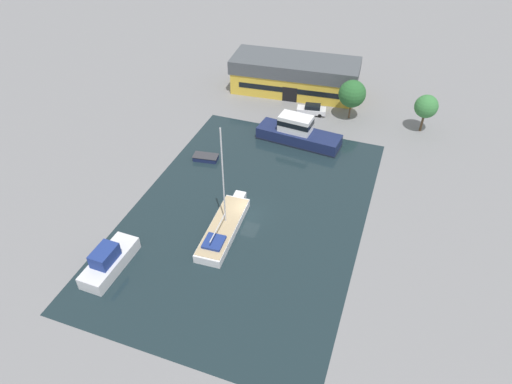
# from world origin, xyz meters

# --- Properties ---
(ground_plane) EXTENTS (440.00, 440.00, 0.00)m
(ground_plane) POSITION_xyz_m (0.00, 0.00, 0.00)
(ground_plane) COLOR slate
(water_canal) EXTENTS (26.59, 39.77, 0.01)m
(water_canal) POSITION_xyz_m (0.00, 0.00, 0.00)
(water_canal) COLOR #19282D
(water_canal) RESTS_ON ground
(warehouse_building) EXTENTS (21.46, 9.53, 5.67)m
(warehouse_building) POSITION_xyz_m (-3.53, 31.99, 2.88)
(warehouse_building) COLOR gold
(warehouse_building) RESTS_ON ground
(quay_tree_near_building) EXTENTS (4.10, 4.10, 6.18)m
(quay_tree_near_building) POSITION_xyz_m (7.00, 26.15, 4.12)
(quay_tree_near_building) COLOR brown
(quay_tree_near_building) RESTS_ON ground
(quay_tree_by_water) EXTENTS (3.35, 3.35, 5.73)m
(quay_tree_by_water) POSITION_xyz_m (17.71, 26.01, 4.04)
(quay_tree_by_water) COLOR brown
(quay_tree_by_water) RESTS_ON ground
(parked_car) EXTENTS (4.72, 2.46, 1.64)m
(parked_car) POSITION_xyz_m (1.22, 25.35, 0.82)
(parked_car) COLOR silver
(parked_car) RESTS_ON ground
(sailboat_moored) EXTENTS (3.48, 11.67, 13.14)m
(sailboat_moored) POSITION_xyz_m (-1.43, -3.69, 0.63)
(sailboat_moored) COLOR white
(sailboat_moored) RESTS_ON water_canal
(motor_cruiser) EXTENTS (12.31, 4.74, 4.02)m
(motor_cruiser) POSITION_xyz_m (1.28, 16.97, 1.45)
(motor_cruiser) COLOR #19234C
(motor_cruiser) RESTS_ON water_canal
(small_dinghy) EXTENTS (3.57, 2.15, 0.69)m
(small_dinghy) POSITION_xyz_m (-9.20, 8.38, 0.36)
(small_dinghy) COLOR #19234C
(small_dinghy) RESTS_ON water_canal
(cabin_boat) EXTENTS (2.80, 7.20, 2.95)m
(cabin_boat) POSITION_xyz_m (-10.35, -12.63, 1.06)
(cabin_boat) COLOR silver
(cabin_boat) RESTS_ON water_canal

